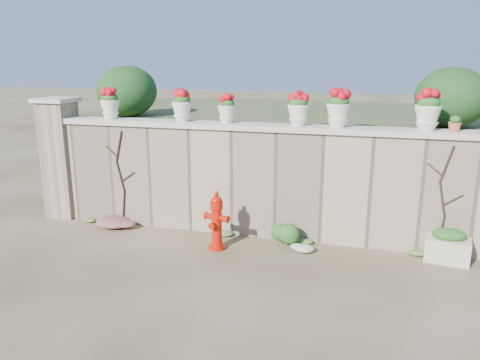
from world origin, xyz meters
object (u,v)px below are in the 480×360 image
(urn_pot_0, at_px, (110,104))
(terracotta_pot, at_px, (455,124))
(fire_hydrant, at_px, (217,220))
(planter_box, at_px, (448,246))

(urn_pot_0, xyz_separation_m, terracotta_pot, (6.24, -0.00, -0.18))
(fire_hydrant, height_order, planter_box, fire_hydrant)
(fire_hydrant, bearing_deg, planter_box, 20.83)
(urn_pot_0, bearing_deg, terracotta_pot, -0.00)
(planter_box, bearing_deg, urn_pot_0, -174.28)
(fire_hydrant, xyz_separation_m, terracotta_pot, (3.78, 0.91, 1.69))
(fire_hydrant, bearing_deg, urn_pot_0, 173.16)
(planter_box, bearing_deg, fire_hydrant, -163.13)
(fire_hydrant, bearing_deg, terracotta_pot, 27.05)
(planter_box, height_order, urn_pot_0, urn_pot_0)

